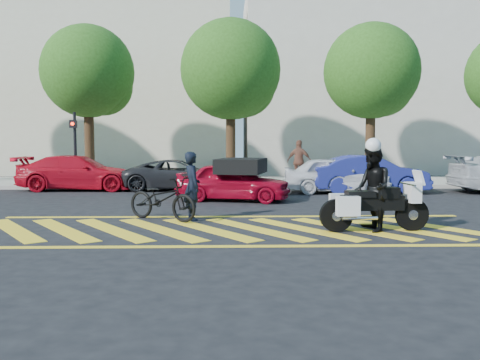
{
  "coord_description": "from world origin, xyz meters",
  "views": [
    {
      "loc": [
        -0.16,
        -11.55,
        2.06
      ],
      "look_at": [
        0.16,
        1.08,
        1.05
      ],
      "focal_mm": 38.0,
      "sensor_mm": 36.0,
      "label": 1
    }
  ],
  "objects_px": {
    "police_motorcycle": "(373,205)",
    "parked_mid_right": "(337,175)",
    "officer_bike": "(192,186)",
    "parked_mid_left": "(179,175)",
    "parked_left": "(79,173)",
    "bicycle": "(162,199)",
    "officer_moto": "(372,189)",
    "parked_right": "(369,174)",
    "red_convertible": "(233,182)"
  },
  "relations": [
    {
      "from": "officer_bike",
      "to": "parked_mid_left",
      "type": "bearing_deg",
      "value": -11.68
    },
    {
      "from": "officer_bike",
      "to": "parked_mid_left",
      "type": "height_order",
      "value": "officer_bike"
    },
    {
      "from": "red_convertible",
      "to": "parked_right",
      "type": "height_order",
      "value": "parked_right"
    },
    {
      "from": "officer_bike",
      "to": "bicycle",
      "type": "distance_m",
      "value": 0.82
    },
    {
      "from": "parked_left",
      "to": "parked_mid_left",
      "type": "relative_size",
      "value": 1.09
    },
    {
      "from": "police_motorcycle",
      "to": "parked_right",
      "type": "distance_m",
      "value": 8.44
    },
    {
      "from": "parked_mid_right",
      "to": "parked_right",
      "type": "relative_size",
      "value": 0.93
    },
    {
      "from": "officer_moto",
      "to": "parked_mid_left",
      "type": "bearing_deg",
      "value": -154.51
    },
    {
      "from": "police_motorcycle",
      "to": "parked_left",
      "type": "bearing_deg",
      "value": 130.97
    },
    {
      "from": "parked_left",
      "to": "parked_mid_right",
      "type": "relative_size",
      "value": 1.18
    },
    {
      "from": "parked_right",
      "to": "bicycle",
      "type": "bearing_deg",
      "value": 132.42
    },
    {
      "from": "parked_left",
      "to": "parked_mid_left",
      "type": "distance_m",
      "value": 4.05
    },
    {
      "from": "red_convertible",
      "to": "parked_mid_right",
      "type": "height_order",
      "value": "parked_mid_right"
    },
    {
      "from": "officer_moto",
      "to": "red_convertible",
      "type": "height_order",
      "value": "officer_moto"
    },
    {
      "from": "officer_moto",
      "to": "parked_mid_left",
      "type": "distance_m",
      "value": 10.87
    },
    {
      "from": "bicycle",
      "to": "officer_moto",
      "type": "relative_size",
      "value": 1.1
    },
    {
      "from": "police_motorcycle",
      "to": "parked_mid_left",
      "type": "distance_m",
      "value": 10.88
    },
    {
      "from": "parked_mid_left",
      "to": "parked_right",
      "type": "height_order",
      "value": "parked_right"
    },
    {
      "from": "parked_left",
      "to": "officer_bike",
      "type": "bearing_deg",
      "value": -146.51
    },
    {
      "from": "officer_bike",
      "to": "parked_right",
      "type": "bearing_deg",
      "value": -64.27
    },
    {
      "from": "officer_moto",
      "to": "police_motorcycle",
      "type": "bearing_deg",
      "value": 78.9
    },
    {
      "from": "red_convertible",
      "to": "officer_bike",
      "type": "bearing_deg",
      "value": 178.98
    },
    {
      "from": "red_convertible",
      "to": "officer_moto",
      "type": "bearing_deg",
      "value": -138.25
    },
    {
      "from": "red_convertible",
      "to": "parked_left",
      "type": "bearing_deg",
      "value": 73.17
    },
    {
      "from": "officer_moto",
      "to": "red_convertible",
      "type": "bearing_deg",
      "value": -155.65
    },
    {
      "from": "police_motorcycle",
      "to": "red_convertible",
      "type": "distance_m",
      "value": 6.56
    },
    {
      "from": "red_convertible",
      "to": "parked_right",
      "type": "distance_m",
      "value": 5.75
    },
    {
      "from": "police_motorcycle",
      "to": "parked_mid_right",
      "type": "height_order",
      "value": "parked_mid_right"
    },
    {
      "from": "officer_moto",
      "to": "red_convertible",
      "type": "xyz_separation_m",
      "value": [
        -3.04,
        5.8,
        -0.32
      ]
    },
    {
      "from": "officer_bike",
      "to": "parked_left",
      "type": "height_order",
      "value": "officer_bike"
    },
    {
      "from": "police_motorcycle",
      "to": "parked_mid_left",
      "type": "height_order",
      "value": "parked_mid_left"
    },
    {
      "from": "bicycle",
      "to": "officer_moto",
      "type": "distance_m",
      "value": 5.2
    },
    {
      "from": "parked_mid_left",
      "to": "parked_mid_right",
      "type": "height_order",
      "value": "parked_mid_right"
    },
    {
      "from": "bicycle",
      "to": "parked_left",
      "type": "bearing_deg",
      "value": 61.97
    },
    {
      "from": "officer_bike",
      "to": "parked_mid_right",
      "type": "xyz_separation_m",
      "value": [
        5.1,
        6.43,
        -0.17
      ]
    },
    {
      "from": "bicycle",
      "to": "parked_mid_left",
      "type": "xyz_separation_m",
      "value": [
        -0.33,
        7.83,
        0.06
      ]
    },
    {
      "from": "red_convertible",
      "to": "parked_right",
      "type": "relative_size",
      "value": 0.86
    },
    {
      "from": "officer_bike",
      "to": "parked_mid_right",
      "type": "distance_m",
      "value": 8.21
    },
    {
      "from": "parked_mid_left",
      "to": "parked_right",
      "type": "bearing_deg",
      "value": -101.56
    },
    {
      "from": "red_convertible",
      "to": "bicycle",
      "type": "bearing_deg",
      "value": 169.66
    },
    {
      "from": "red_convertible",
      "to": "parked_mid_left",
      "type": "bearing_deg",
      "value": 44.61
    },
    {
      "from": "bicycle",
      "to": "officer_bike",
      "type": "bearing_deg",
      "value": -56.19
    },
    {
      "from": "bicycle",
      "to": "parked_mid_right",
      "type": "relative_size",
      "value": 0.51
    },
    {
      "from": "parked_left",
      "to": "parked_right",
      "type": "xyz_separation_m",
      "value": [
        11.5,
        -1.4,
        0.02
      ]
    },
    {
      "from": "officer_bike",
      "to": "parked_mid_left",
      "type": "xyz_separation_m",
      "value": [
        -1.09,
        7.82,
        -0.26
      ]
    },
    {
      "from": "police_motorcycle",
      "to": "red_convertible",
      "type": "xyz_separation_m",
      "value": [
        -3.05,
        5.8,
        0.05
      ]
    },
    {
      "from": "bicycle",
      "to": "parked_right",
      "type": "height_order",
      "value": "parked_right"
    },
    {
      "from": "bicycle",
      "to": "parked_mid_right",
      "type": "height_order",
      "value": "parked_mid_right"
    },
    {
      "from": "police_motorcycle",
      "to": "parked_mid_left",
      "type": "xyz_separation_m",
      "value": [
        -5.25,
        9.53,
        0.02
      ]
    },
    {
      "from": "bicycle",
      "to": "red_convertible",
      "type": "bearing_deg",
      "value": 8.35
    }
  ]
}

